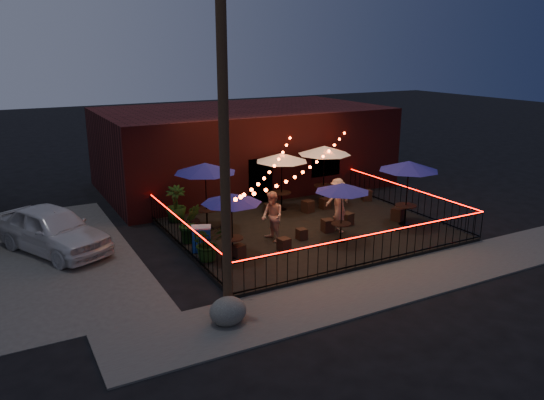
{
  "coord_description": "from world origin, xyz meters",
  "views": [
    {
      "loc": [
        -10.49,
        -14.54,
        6.91
      ],
      "look_at": [
        -1.47,
        2.21,
        1.44
      ],
      "focal_mm": 35.0,
      "sensor_mm": 36.0,
      "label": 1
    }
  ],
  "objects_px": {
    "utility_pole": "(225,169)",
    "boulder": "(228,311)",
    "cafe_table_4": "(409,167)",
    "cafe_table_5": "(324,151)",
    "cooler": "(201,239)",
    "cafe_table_1": "(205,169)",
    "cafe_table_2": "(342,188)",
    "cafe_table_0": "(232,199)",
    "cafe_table_3": "(282,158)"
  },
  "relations": [
    {
      "from": "utility_pole",
      "to": "cooler",
      "type": "xyz_separation_m",
      "value": [
        0.9,
        4.31,
        -3.4
      ]
    },
    {
      "from": "cafe_table_2",
      "to": "cafe_table_4",
      "type": "relative_size",
      "value": 0.79
    },
    {
      "from": "cafe_table_0",
      "to": "cafe_table_1",
      "type": "xyz_separation_m",
      "value": [
        0.31,
        3.1,
        0.37
      ]
    },
    {
      "from": "cafe_table_0",
      "to": "cafe_table_2",
      "type": "height_order",
      "value": "cafe_table_0"
    },
    {
      "from": "utility_pole",
      "to": "cafe_table_1",
      "type": "bearing_deg",
      "value": 73.24
    },
    {
      "from": "cafe_table_5",
      "to": "cooler",
      "type": "height_order",
      "value": "cafe_table_5"
    },
    {
      "from": "cafe_table_4",
      "to": "cooler",
      "type": "relative_size",
      "value": 3.49
    },
    {
      "from": "cafe_table_0",
      "to": "cafe_table_3",
      "type": "height_order",
      "value": "cafe_table_3"
    },
    {
      "from": "utility_pole",
      "to": "cafe_table_1",
      "type": "height_order",
      "value": "utility_pole"
    },
    {
      "from": "cafe_table_1",
      "to": "cafe_table_2",
      "type": "relative_size",
      "value": 1.07
    },
    {
      "from": "cafe_table_0",
      "to": "boulder",
      "type": "height_order",
      "value": "cafe_table_0"
    },
    {
      "from": "cafe_table_2",
      "to": "cafe_table_1",
      "type": "bearing_deg",
      "value": 136.72
    },
    {
      "from": "utility_pole",
      "to": "cafe_table_1",
      "type": "relative_size",
      "value": 3.05
    },
    {
      "from": "cafe_table_1",
      "to": "boulder",
      "type": "height_order",
      "value": "cafe_table_1"
    },
    {
      "from": "cafe_table_4",
      "to": "cafe_table_5",
      "type": "relative_size",
      "value": 1.18
    },
    {
      "from": "cafe_table_3",
      "to": "cafe_table_1",
      "type": "bearing_deg",
      "value": -166.87
    },
    {
      "from": "cafe_table_2",
      "to": "boulder",
      "type": "height_order",
      "value": "cafe_table_2"
    },
    {
      "from": "utility_pole",
      "to": "boulder",
      "type": "distance_m",
      "value": 3.68
    },
    {
      "from": "cafe_table_0",
      "to": "utility_pole",
      "type": "bearing_deg",
      "value": -116.13
    },
    {
      "from": "cafe_table_2",
      "to": "cafe_table_3",
      "type": "relative_size",
      "value": 0.98
    },
    {
      "from": "cafe_table_1",
      "to": "cooler",
      "type": "height_order",
      "value": "cafe_table_1"
    },
    {
      "from": "boulder",
      "to": "cafe_table_2",
      "type": "bearing_deg",
      "value": 29.5
    },
    {
      "from": "cafe_table_2",
      "to": "boulder",
      "type": "distance_m",
      "value": 7.04
    },
    {
      "from": "cafe_table_4",
      "to": "cafe_table_1",
      "type": "bearing_deg",
      "value": 155.76
    },
    {
      "from": "cafe_table_1",
      "to": "boulder",
      "type": "bearing_deg",
      "value": -107.36
    },
    {
      "from": "cafe_table_0",
      "to": "cafe_table_3",
      "type": "relative_size",
      "value": 1.02
    },
    {
      "from": "cooler",
      "to": "utility_pole",
      "type": "bearing_deg",
      "value": -80.0
    },
    {
      "from": "cafe_table_5",
      "to": "utility_pole",
      "type": "bearing_deg",
      "value": -137.3
    },
    {
      "from": "boulder",
      "to": "cafe_table_5",
      "type": "bearing_deg",
      "value": 43.86
    },
    {
      "from": "boulder",
      "to": "utility_pole",
      "type": "bearing_deg",
      "value": 65.79
    },
    {
      "from": "cafe_table_1",
      "to": "boulder",
      "type": "relative_size",
      "value": 2.79
    },
    {
      "from": "cafe_table_1",
      "to": "cafe_table_4",
      "type": "relative_size",
      "value": 0.85
    },
    {
      "from": "cafe_table_2",
      "to": "cafe_table_5",
      "type": "distance_m",
      "value": 5.0
    },
    {
      "from": "cafe_table_2",
      "to": "utility_pole",
      "type": "bearing_deg",
      "value": -153.61
    },
    {
      "from": "cafe_table_2",
      "to": "cooler",
      "type": "distance_m",
      "value": 5.25
    },
    {
      "from": "utility_pole",
      "to": "boulder",
      "type": "bearing_deg",
      "value": -114.21
    },
    {
      "from": "utility_pole",
      "to": "boulder",
      "type": "xyz_separation_m",
      "value": [
        -0.24,
        -0.53,
        -3.63
      ]
    },
    {
      "from": "cafe_table_3",
      "to": "cooler",
      "type": "distance_m",
      "value": 5.94
    },
    {
      "from": "cafe_table_1",
      "to": "cooler",
      "type": "distance_m",
      "value": 3.02
    },
    {
      "from": "cafe_table_4",
      "to": "cooler",
      "type": "bearing_deg",
      "value": 172.0
    },
    {
      "from": "cafe_table_3",
      "to": "cooler",
      "type": "bearing_deg",
      "value": -148.52
    },
    {
      "from": "cooler",
      "to": "boulder",
      "type": "height_order",
      "value": "cooler"
    },
    {
      "from": "boulder",
      "to": "cafe_table_1",
      "type": "bearing_deg",
      "value": 72.64
    },
    {
      "from": "utility_pole",
      "to": "cafe_table_3",
      "type": "relative_size",
      "value": 3.21
    },
    {
      "from": "cafe_table_4",
      "to": "cafe_table_5",
      "type": "height_order",
      "value": "cafe_table_5"
    },
    {
      "from": "cafe_table_0",
      "to": "cafe_table_1",
      "type": "bearing_deg",
      "value": 84.25
    },
    {
      "from": "cafe_table_0",
      "to": "cooler",
      "type": "bearing_deg",
      "value": 124.44
    },
    {
      "from": "cafe_table_4",
      "to": "boulder",
      "type": "distance_m",
      "value": 10.23
    },
    {
      "from": "cafe_table_4",
      "to": "cafe_table_5",
      "type": "xyz_separation_m",
      "value": [
        -1.15,
        4.13,
        0.03
      ]
    },
    {
      "from": "cafe_table_2",
      "to": "cafe_table_4",
      "type": "xyz_separation_m",
      "value": [
        3.36,
        0.34,
        0.37
      ]
    }
  ]
}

